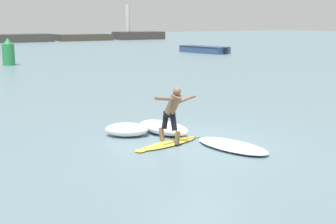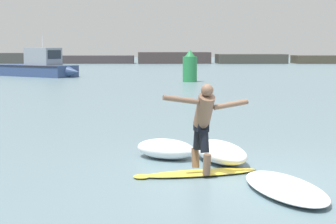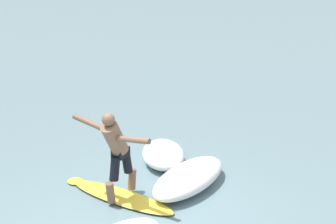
% 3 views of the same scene
% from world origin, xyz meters
% --- Properties ---
extents(ground_plane, '(200.00, 200.00, 0.00)m').
position_xyz_m(ground_plane, '(0.00, 0.00, 0.00)').
color(ground_plane, slate).
extents(surfboard, '(2.25, 1.04, 0.20)m').
position_xyz_m(surfboard, '(-0.77, 0.24, 0.03)').
color(surfboard, yellow).
rests_on(surfboard, ground).
extents(surfer, '(1.47, 0.86, 1.54)m').
position_xyz_m(surfer, '(-0.70, 0.15, 0.96)').
color(surfer, brown).
rests_on(surfer, surfboard).
extents(wave_foam_at_tail, '(1.29, 2.02, 0.38)m').
position_xyz_m(wave_foam_at_tail, '(-0.30, 1.37, 0.19)').
color(wave_foam_at_tail, white).
rests_on(wave_foam_at_tail, ground).
extents(wave_foam_at_nose, '(1.48, 1.35, 0.38)m').
position_xyz_m(wave_foam_at_nose, '(-1.35, 1.68, 0.19)').
color(wave_foam_at_nose, white).
rests_on(wave_foam_at_nose, ground).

